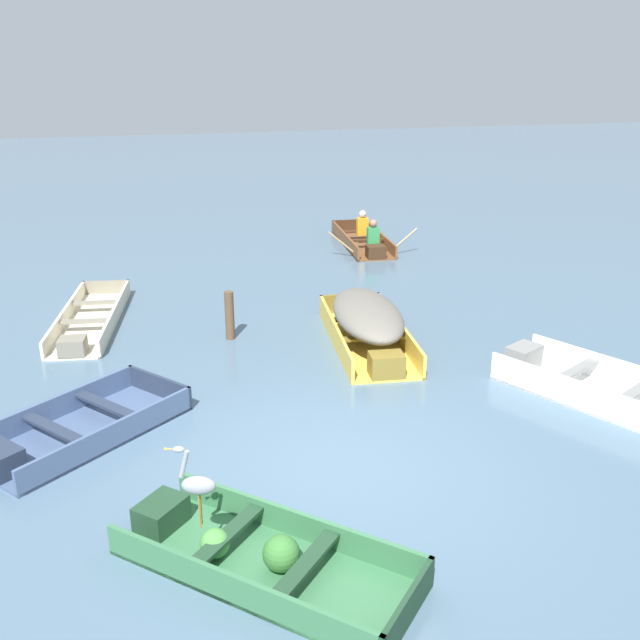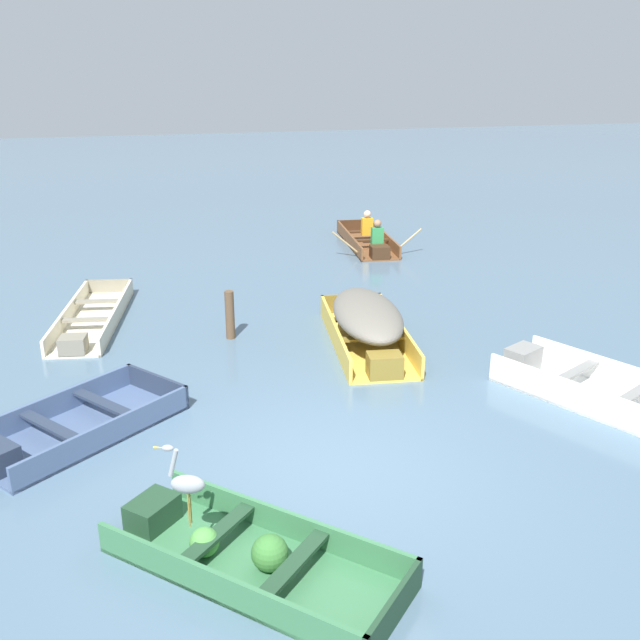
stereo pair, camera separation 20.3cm
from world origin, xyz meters
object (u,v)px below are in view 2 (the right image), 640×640
Objects in this scene: mooring_post at (230,315)px; rowboat_wooden_brown_with_crew at (369,240)px; skiff_slate_blue_mid_moored at (70,428)px; skiff_cream_far_moored at (91,319)px; skiff_white_outer_moored at (593,389)px; dinghy_green_foreground at (244,554)px; skiff_yellow_near_moored at (367,320)px; heron_on_dinghy at (186,482)px.

rowboat_wooden_brown_with_crew is at bearing 51.69° from mooring_post.
skiff_slate_blue_mid_moored is 3.36× the size of mooring_post.
skiff_cream_far_moored is 1.09× the size of skiff_white_outer_moored.
skiff_white_outer_moored is (7.02, -0.71, 0.03)m from skiff_slate_blue_mid_moored.
skiff_slate_blue_mid_moored is at bearing 120.54° from dinghy_green_foreground.
skiff_slate_blue_mid_moored is at bearing -130.12° from mooring_post.
mooring_post is at bearing 142.11° from skiff_white_outer_moored.
dinghy_green_foreground is 7.28m from skiff_cream_far_moored.
heron_on_dinghy reaches higher than skiff_yellow_near_moored.
mooring_post reaches higher than dinghy_green_foreground.
heron_on_dinghy reaches higher than mooring_post.
dinghy_green_foreground is 0.82× the size of skiff_cream_far_moored.
skiff_cream_far_moored is 1.07× the size of rowboat_wooden_brown_with_crew.
rowboat_wooden_brown_with_crew is at bearing 51.05° from skiff_slate_blue_mid_moored.
skiff_white_outer_moored is 8.94m from rowboat_wooden_brown_with_crew.
skiff_slate_blue_mid_moored is at bearing -156.59° from skiff_yellow_near_moored.
rowboat_wooden_brown_with_crew is at bearing 31.95° from skiff_cream_far_moored.
skiff_yellow_near_moored is 3.65m from skiff_white_outer_moored.
skiff_cream_far_moored is 4.12× the size of mooring_post.
rowboat_wooden_brown_with_crew is (4.90, 11.18, 0.06)m from dinghy_green_foreground.
skiff_yellow_near_moored reaches higher than skiff_white_outer_moored.
mooring_post is at bearing -28.51° from skiff_cream_far_moored.
skiff_slate_blue_mid_moored is (-1.75, 2.96, -0.01)m from dinghy_green_foreground.
skiff_cream_far_moored is 7.73m from rowboat_wooden_brown_with_crew.
dinghy_green_foreground is at bearing -24.30° from heron_on_dinghy.
dinghy_green_foreground is at bearing -119.76° from skiff_yellow_near_moored.
heron_on_dinghy is (-5.75, -2.03, 0.71)m from skiff_white_outer_moored.
skiff_yellow_near_moored is (2.82, 4.94, 0.32)m from dinghy_green_foreground.
skiff_white_outer_moored is at bearing -87.62° from rowboat_wooden_brown_with_crew.
heron_on_dinghy is 5.74m from mooring_post.
mooring_post reaches higher than skiff_cream_far_moored.
rowboat_wooden_brown_with_crew is (6.65, 8.22, 0.07)m from skiff_slate_blue_mid_moored.
skiff_slate_blue_mid_moored is at bearing 174.20° from skiff_white_outer_moored.
rowboat_wooden_brown_with_crew reaches higher than skiff_white_outer_moored.
dinghy_green_foreground is at bearing -59.46° from skiff_slate_blue_mid_moored.
skiff_yellow_near_moored reaches higher than dinghy_green_foreground.
mooring_post is (-4.60, 3.58, 0.27)m from skiff_white_outer_moored.
skiff_slate_blue_mid_moored is 0.88× the size of rowboat_wooden_brown_with_crew.
skiff_yellow_near_moored is 0.92× the size of skiff_cream_far_moored.
rowboat_wooden_brown_with_crew is (-0.37, 8.93, 0.04)m from skiff_white_outer_moored.
skiff_yellow_near_moored is at bearing 60.24° from dinghy_green_foreground.
skiff_white_outer_moored is at bearing 23.10° from dinghy_green_foreground.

